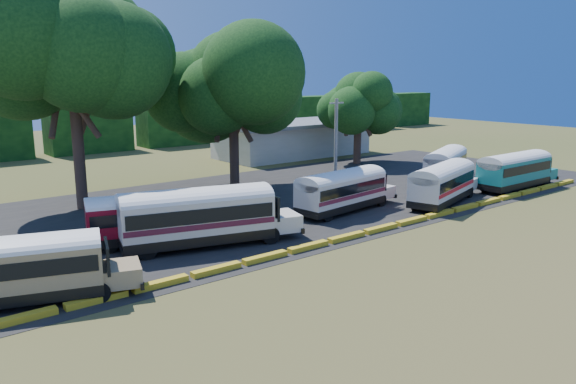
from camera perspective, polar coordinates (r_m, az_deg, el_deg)
ground at (r=33.99m, az=8.94°, el=-4.73°), size 160.00×160.00×0.00m
asphalt_strip at (r=43.27m, az=-1.93°, el=-0.94°), size 64.00×24.00×0.02m
curb at (r=34.60m, az=7.73°, el=-4.13°), size 53.70×0.45×0.30m
terminal_building at (r=67.26m, az=0.48°, el=5.46°), size 19.00×9.00×4.00m
treeline_backdrop at (r=74.18m, az=-19.59°, el=6.13°), size 130.00×4.00×6.00m
bus_beige at (r=26.43m, az=-26.13°, el=-6.81°), size 9.42×5.00×3.02m
bus_red at (r=33.17m, az=-13.11°, el=-2.25°), size 9.34×4.73×2.99m
bus_cream_west at (r=31.97m, az=-8.88°, el=-2.20°), size 10.72×5.19×3.42m
bus_cream_east at (r=39.79m, az=5.63°, el=0.35°), size 9.37×3.36×3.01m
bus_white_red at (r=43.55m, az=15.49°, el=1.04°), size 9.67×4.83×3.09m
bus_white_blue at (r=53.20m, az=15.77°, el=2.90°), size 9.26×5.64×3.00m
bus_teal at (r=51.19m, az=22.14°, el=2.23°), size 9.51×2.43×3.12m
tree_west at (r=42.55m, az=-21.26°, el=13.89°), size 12.26×12.26×16.22m
tree_center at (r=47.27m, az=-5.64°, el=11.40°), size 10.50×10.50×13.14m
tree_east at (r=61.07m, az=7.18°, el=9.50°), size 7.22×7.22×9.84m
utility_pole at (r=49.06m, az=4.89°, el=5.16°), size 1.60×0.30×7.56m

